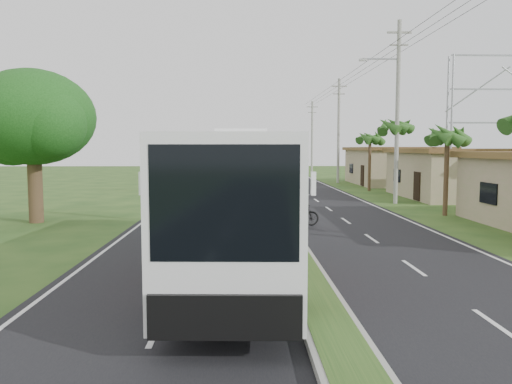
{
  "coord_description": "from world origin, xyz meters",
  "views": [
    {
      "loc": [
        -1.78,
        -14.89,
        3.68
      ],
      "look_at": [
        -1.16,
        6.54,
        1.8
      ],
      "focal_mm": 35.0,
      "sensor_mm": 36.0,
      "label": 1
    }
  ],
  "objects": [
    {
      "name": "motorcyclist",
      "position": [
        0.99,
        8.42,
        0.87
      ],
      "size": [
        1.83,
        0.67,
        2.39
      ],
      "rotation": [
        0.0,
        0.0,
        0.09
      ],
      "color": "black",
      "rests_on": "ground"
    },
    {
      "name": "road_asphalt",
      "position": [
        0.0,
        20.0,
        0.01
      ],
      "size": [
        14.0,
        160.0,
        0.02
      ],
      "primitive_type": "cube",
      "color": "black",
      "rests_on": "ground"
    },
    {
      "name": "utility_pole_d",
      "position": [
        8.5,
        58.0,
        5.42
      ],
      "size": [
        1.6,
        0.28,
        10.5
      ],
      "color": "gray",
      "rests_on": "ground"
    },
    {
      "name": "shop_far",
      "position": [
        14.0,
        36.0,
        1.93
      ],
      "size": [
        8.6,
        11.6,
        3.82
      ],
      "color": "tan",
      "rests_on": "ground"
    },
    {
      "name": "coach_bus_far",
      "position": [
        -4.25,
        51.58,
        1.75
      ],
      "size": [
        3.06,
        10.71,
        3.08
      ],
      "rotation": [
        0.0,
        0.0,
        0.07
      ],
      "color": "white",
      "rests_on": "ground"
    },
    {
      "name": "palm_verge_d",
      "position": [
        9.3,
        28.0,
        4.55
      ],
      "size": [
        2.4,
        2.4,
        5.25
      ],
      "color": "#473321",
      "rests_on": "ground"
    },
    {
      "name": "utility_pole_b",
      "position": [
        8.47,
        18.0,
        6.26
      ],
      "size": [
        3.2,
        0.28,
        12.0
      ],
      "color": "gray",
      "rests_on": "ground"
    },
    {
      "name": "lane_edge_right",
      "position": [
        6.7,
        20.0,
        0.0
      ],
      "size": [
        0.12,
        160.0,
        0.01
      ],
      "primitive_type": "cube",
      "color": "silver",
      "rests_on": "ground"
    },
    {
      "name": "utility_pole_c",
      "position": [
        8.5,
        38.0,
        5.67
      ],
      "size": [
        1.6,
        0.28,
        11.0
      ],
      "color": "gray",
      "rests_on": "ground"
    },
    {
      "name": "billboard_lattice",
      "position": [
        22.0,
        30.0,
        6.82
      ],
      "size": [
        10.18,
        1.18,
        12.07
      ],
      "color": "gray",
      "rests_on": "ground"
    },
    {
      "name": "lane_edge_left",
      "position": [
        -6.7,
        20.0,
        0.0
      ],
      "size": [
        0.12,
        160.0,
        0.01
      ],
      "primitive_type": "cube",
      "color": "silver",
      "rests_on": "ground"
    },
    {
      "name": "palm_verge_c",
      "position": [
        8.8,
        19.0,
        5.12
      ],
      "size": [
        2.4,
        2.4,
        5.85
      ],
      "color": "#473321",
      "rests_on": "ground"
    },
    {
      "name": "ground",
      "position": [
        0.0,
        0.0,
        0.0
      ],
      "size": [
        180.0,
        180.0,
        0.0
      ],
      "primitive_type": "plane",
      "color": "#254619",
      "rests_on": "ground"
    },
    {
      "name": "coach_bus_main",
      "position": [
        -1.8,
        -0.13,
        2.34
      ],
      "size": [
        3.27,
        13.28,
        4.26
      ],
      "rotation": [
        0.0,
        0.0,
        -0.04
      ],
      "color": "white",
      "rests_on": "ground"
    },
    {
      "name": "shade_tree",
      "position": [
        -12.11,
        10.02,
        5.03
      ],
      "size": [
        6.3,
        6.0,
        7.54
      ],
      "color": "#473321",
      "rests_on": "ground"
    },
    {
      "name": "shop_mid",
      "position": [
        14.0,
        22.0,
        1.86
      ],
      "size": [
        7.6,
        10.6,
        3.67
      ],
      "color": "tan",
      "rests_on": "ground"
    },
    {
      "name": "palm_verge_b",
      "position": [
        9.4,
        12.0,
        4.36
      ],
      "size": [
        2.4,
        2.4,
        5.05
      ],
      "color": "#473321",
      "rests_on": "ground"
    },
    {
      "name": "median_strip",
      "position": [
        0.0,
        20.0,
        0.1
      ],
      "size": [
        1.2,
        160.0,
        0.18
      ],
      "color": "gray",
      "rests_on": "ground"
    }
  ]
}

